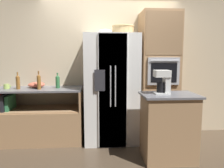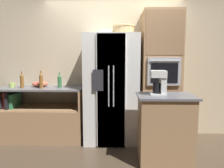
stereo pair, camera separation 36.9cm
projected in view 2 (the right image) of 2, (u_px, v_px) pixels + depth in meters
The scene contains 14 objects.
ground_plane at pixel (112, 141), 3.86m from camera, with size 20.00×20.00×0.00m, color #4C3D2D.
wall_back at pixel (113, 61), 4.13m from camera, with size 12.00×0.06×2.80m.
counter_left at pixel (41, 120), 3.95m from camera, with size 1.50×0.65×0.94m.
refrigerator at pixel (112, 89), 3.80m from camera, with size 0.92×0.75×1.86m.
wall_oven at pixel (160, 77), 3.82m from camera, with size 0.65×0.65×2.25m.
island_counter at pixel (165, 129), 3.06m from camera, with size 0.78×0.57×0.96m.
wicker_basket at pixel (124, 29), 3.67m from camera, with size 0.38×0.38×0.15m.
fruit_bowl at pixel (106, 32), 3.66m from camera, with size 0.24×0.24×0.08m.
bottle_tall at pixel (60, 81), 3.86m from camera, with size 0.07×0.07×0.26m.
bottle_short at pixel (22, 81), 3.79m from camera, with size 0.06×0.06×0.29m.
bottle_wide at pixel (41, 81), 3.73m from camera, with size 0.06×0.06×0.30m.
mug at pixel (12, 85), 3.86m from camera, with size 0.12×0.09×0.08m.
mixing_bowl at pixel (40, 84), 3.96m from camera, with size 0.28×0.28×0.10m.
coffee_maker at pixel (160, 82), 2.99m from camera, with size 0.21×0.18×0.34m.
Camera 2 is at (0.09, -3.70, 1.49)m, focal length 35.00 mm.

